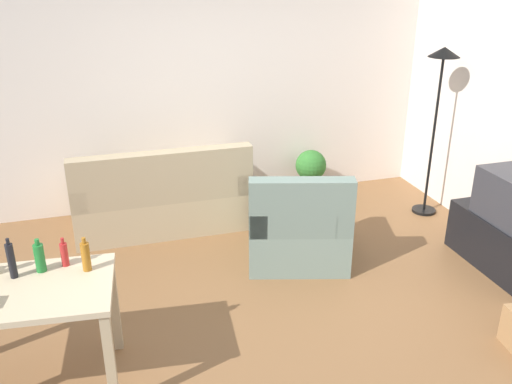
% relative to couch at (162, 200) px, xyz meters
% --- Properties ---
extents(ground_plane, '(5.20, 4.40, 0.02)m').
position_rel_couch_xyz_m(ground_plane, '(0.60, -1.59, -0.32)').
color(ground_plane, brown).
extents(wall_rear, '(5.20, 0.10, 2.70)m').
position_rel_couch_xyz_m(wall_rear, '(0.60, 0.61, 1.04)').
color(wall_rear, silver).
rests_on(wall_rear, ground_plane).
extents(couch, '(1.77, 0.84, 0.92)m').
position_rel_couch_xyz_m(couch, '(0.00, 0.00, 0.00)').
color(couch, tan).
rests_on(couch, ground_plane).
extents(tv_stand, '(0.44, 1.10, 0.48)m').
position_rel_couch_xyz_m(tv_stand, '(2.85, -1.74, -0.07)').
color(tv_stand, black).
rests_on(tv_stand, ground_plane).
extents(torchiere_lamp, '(0.32, 0.32, 1.81)m').
position_rel_couch_xyz_m(torchiere_lamp, '(2.85, -0.46, 1.11)').
color(torchiere_lamp, black).
rests_on(torchiere_lamp, ground_plane).
extents(desk, '(1.26, 0.81, 0.76)m').
position_rel_couch_xyz_m(desk, '(-1.17, -2.15, 0.34)').
color(desk, '#C6B28E').
rests_on(desk, ground_plane).
extents(potted_plant, '(0.36, 0.36, 0.57)m').
position_rel_couch_xyz_m(potted_plant, '(1.79, 0.31, 0.02)').
color(potted_plant, brown).
rests_on(potted_plant, ground_plane).
extents(armchair, '(1.10, 1.05, 0.92)m').
position_rel_couch_xyz_m(armchair, '(1.11, -1.06, 0.01)').
color(armchair, slate).
rests_on(armchair, ground_plane).
extents(bottle_dark, '(0.05, 0.05, 0.27)m').
position_rel_couch_xyz_m(bottle_dark, '(-1.17, -2.00, 0.57)').
color(bottle_dark, black).
rests_on(bottle_dark, desk).
extents(bottle_green, '(0.07, 0.07, 0.23)m').
position_rel_couch_xyz_m(bottle_green, '(-1.01, -1.97, 0.55)').
color(bottle_green, '#1E722D').
rests_on(bottle_green, desk).
extents(bottle_red, '(0.05, 0.05, 0.20)m').
position_rel_couch_xyz_m(bottle_red, '(-0.86, -1.94, 0.54)').
color(bottle_red, '#AD2323').
rests_on(bottle_red, desk).
extents(bottle_amber, '(0.06, 0.06, 0.23)m').
position_rel_couch_xyz_m(bottle_amber, '(-0.72, -2.04, 0.55)').
color(bottle_amber, '#9E6019').
rests_on(bottle_amber, desk).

